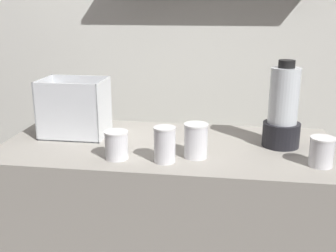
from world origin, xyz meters
name	(u,v)px	position (x,y,z in m)	size (l,w,h in m)	color
counter	(168,237)	(0.00, 0.00, 0.45)	(1.40, 0.64, 0.90)	#9E998E
back_wall_unit	(188,41)	(0.00, 0.77, 1.26)	(2.60, 0.24, 2.50)	silver
carrot_display_bin	(75,117)	(-0.43, 0.07, 0.98)	(0.28, 0.21, 0.25)	white
blender_pitcher	(283,112)	(0.47, 0.05, 1.05)	(0.15, 0.15, 0.36)	black
juice_cup_mango_far_left	(117,146)	(-0.17, -0.19, 0.95)	(0.09, 0.09, 0.11)	white
juice_cup_mango_left	(165,146)	(0.02, -0.20, 0.96)	(0.08, 0.08, 0.14)	white
juice_cup_carrot_middle	(196,142)	(0.13, -0.13, 0.96)	(0.09, 0.09, 0.13)	white
juice_cup_beet_right	(321,154)	(0.59, -0.16, 0.95)	(0.09, 0.09, 0.11)	white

